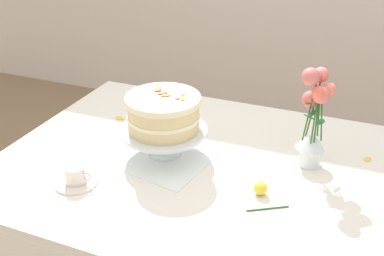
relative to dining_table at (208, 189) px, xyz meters
name	(u,v)px	position (x,y,z in m)	size (l,w,h in m)	color
dining_table	(208,189)	(0.00, 0.00, 0.00)	(1.40, 1.00, 0.74)	white
linen_napkin	(165,154)	(-0.16, 0.02, 0.09)	(0.32, 0.32, 0.00)	white
cake_stand	(164,133)	(-0.16, 0.02, 0.17)	(0.29, 0.29, 0.10)	silver
layer_cake	(163,113)	(-0.16, 0.02, 0.25)	(0.24, 0.24, 0.12)	beige
flower_vase	(314,120)	(0.30, 0.14, 0.26)	(0.10, 0.10, 0.34)	silver
teacup	(76,177)	(-0.34, -0.24, 0.11)	(0.13, 0.13, 0.06)	silver
fallen_rose	(261,189)	(0.20, -0.08, 0.11)	(0.11, 0.12, 0.04)	#2D6028
loose_petal_0	(368,159)	(0.48, 0.24, 0.09)	(0.03, 0.02, 0.00)	yellow
loose_petal_1	(120,118)	(-0.45, 0.20, 0.09)	(0.04, 0.03, 0.00)	yellow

